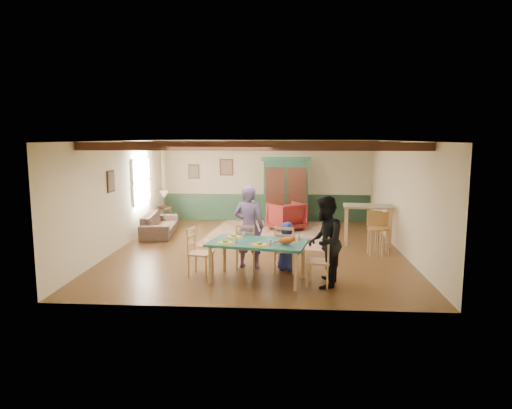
# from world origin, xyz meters

# --- Properties ---
(floor) EXTENTS (8.00, 8.00, 0.00)m
(floor) POSITION_xyz_m (0.00, 0.00, 0.00)
(floor) COLOR #492B14
(floor) RESTS_ON ground
(wall_back) EXTENTS (7.00, 0.02, 2.70)m
(wall_back) POSITION_xyz_m (0.00, 4.00, 1.35)
(wall_back) COLOR beige
(wall_back) RESTS_ON floor
(wall_left) EXTENTS (0.02, 8.00, 2.70)m
(wall_left) POSITION_xyz_m (-3.50, 0.00, 1.35)
(wall_left) COLOR beige
(wall_left) RESTS_ON floor
(wall_right) EXTENTS (0.02, 8.00, 2.70)m
(wall_right) POSITION_xyz_m (3.50, 0.00, 1.35)
(wall_right) COLOR beige
(wall_right) RESTS_ON floor
(ceiling) EXTENTS (7.00, 8.00, 0.02)m
(ceiling) POSITION_xyz_m (0.00, 0.00, 2.70)
(ceiling) COLOR white
(ceiling) RESTS_ON wall_back
(wainscot_back) EXTENTS (6.95, 0.03, 0.90)m
(wainscot_back) POSITION_xyz_m (0.00, 3.98, 0.45)
(wainscot_back) COLOR #223F2A
(wainscot_back) RESTS_ON floor
(ceiling_beam_front) EXTENTS (6.95, 0.16, 0.16)m
(ceiling_beam_front) POSITION_xyz_m (0.00, -2.30, 2.61)
(ceiling_beam_front) COLOR black
(ceiling_beam_front) RESTS_ON ceiling
(ceiling_beam_mid) EXTENTS (6.95, 0.16, 0.16)m
(ceiling_beam_mid) POSITION_xyz_m (0.00, 0.40, 2.61)
(ceiling_beam_mid) COLOR black
(ceiling_beam_mid) RESTS_ON ceiling
(ceiling_beam_back) EXTENTS (6.95, 0.16, 0.16)m
(ceiling_beam_back) POSITION_xyz_m (0.00, 3.00, 2.61)
(ceiling_beam_back) COLOR black
(ceiling_beam_back) RESTS_ON ceiling
(window_left) EXTENTS (0.06, 1.60, 1.30)m
(window_left) POSITION_xyz_m (-3.47, 1.70, 1.55)
(window_left) COLOR white
(window_left) RESTS_ON wall_left
(picture_left_wall) EXTENTS (0.04, 0.42, 0.52)m
(picture_left_wall) POSITION_xyz_m (-3.47, -0.60, 1.75)
(picture_left_wall) COLOR #7C735A
(picture_left_wall) RESTS_ON wall_left
(picture_back_a) EXTENTS (0.45, 0.04, 0.55)m
(picture_back_a) POSITION_xyz_m (-1.30, 3.97, 1.80)
(picture_back_a) COLOR #7C735A
(picture_back_a) RESTS_ON wall_back
(picture_back_b) EXTENTS (0.38, 0.04, 0.48)m
(picture_back_b) POSITION_xyz_m (-2.40, 3.97, 1.65)
(picture_back_b) COLOR #7C735A
(picture_back_b) RESTS_ON wall_back
(dining_table) EXTENTS (2.03, 1.38, 0.78)m
(dining_table) POSITION_xyz_m (0.15, -2.53, 0.39)
(dining_table) COLOR #1A5548
(dining_table) RESTS_ON floor
(dining_chair_far_left) EXTENTS (0.52, 0.53, 0.98)m
(dining_chair_far_left) POSITION_xyz_m (-0.11, -1.72, 0.49)
(dining_chair_far_left) COLOR tan
(dining_chair_far_left) RESTS_ON floor
(dining_chair_far_right) EXTENTS (0.52, 0.53, 0.98)m
(dining_chair_far_right) POSITION_xyz_m (0.70, -1.88, 0.49)
(dining_chair_far_right) COLOR tan
(dining_chair_far_right) RESTS_ON floor
(dining_chair_end_left) EXTENTS (0.53, 0.52, 0.98)m
(dining_chair_end_left) POSITION_xyz_m (-1.02, -2.30, 0.49)
(dining_chair_end_left) COLOR tan
(dining_chair_end_left) RESTS_ON floor
(dining_chair_end_right) EXTENTS (0.53, 0.52, 0.98)m
(dining_chair_end_right) POSITION_xyz_m (1.32, -2.76, 0.49)
(dining_chair_end_right) COLOR tan
(dining_chair_end_right) RESTS_ON floor
(person_man) EXTENTS (0.72, 0.55, 1.79)m
(person_man) POSITION_xyz_m (-0.10, -1.64, 0.89)
(person_man) COLOR slate
(person_man) RESTS_ON floor
(person_woman) EXTENTS (0.80, 0.94, 1.71)m
(person_woman) POSITION_xyz_m (1.42, -2.78, 0.85)
(person_woman) COLOR black
(person_woman) RESTS_ON floor
(person_child) EXTENTS (0.56, 0.42, 1.04)m
(person_child) POSITION_xyz_m (0.72, -1.80, 0.52)
(person_child) COLOR navy
(person_child) RESTS_ON floor
(cat) EXTENTS (0.39, 0.21, 0.19)m
(cat) POSITION_xyz_m (0.69, -2.74, 0.87)
(cat) COLOR orange
(cat) RESTS_ON dining_table
(place_setting_near_left) EXTENTS (0.47, 0.39, 0.11)m
(place_setting_near_left) POSITION_xyz_m (-0.46, -2.67, 0.83)
(place_setting_near_left) COLOR yellow
(place_setting_near_left) RESTS_ON dining_table
(place_setting_near_center) EXTENTS (0.47, 0.39, 0.11)m
(place_setting_near_center) POSITION_xyz_m (0.20, -2.81, 0.83)
(place_setting_near_center) COLOR yellow
(place_setting_near_center) RESTS_ON dining_table
(place_setting_far_left) EXTENTS (0.47, 0.39, 0.11)m
(place_setting_far_left) POSITION_xyz_m (-0.36, -2.17, 0.83)
(place_setting_far_left) COLOR yellow
(place_setting_far_left) RESTS_ON dining_table
(place_setting_far_right) EXTENTS (0.47, 0.39, 0.11)m
(place_setting_far_right) POSITION_xyz_m (0.76, -2.39, 0.83)
(place_setting_far_right) COLOR yellow
(place_setting_far_right) RESTS_ON dining_table
(area_rug) EXTENTS (3.73, 4.30, 0.01)m
(area_rug) POSITION_xyz_m (0.19, 2.00, 0.01)
(area_rug) COLOR #BFB08A
(area_rug) RESTS_ON floor
(armoire) EXTENTS (1.55, 0.67, 2.16)m
(armoire) POSITION_xyz_m (0.70, 3.21, 1.08)
(armoire) COLOR #163725
(armoire) RESTS_ON floor
(armchair) EXTENTS (1.28, 1.28, 0.85)m
(armchair) POSITION_xyz_m (0.71, 2.44, 0.42)
(armchair) COLOR #4D0F12
(armchair) RESTS_ON floor
(sofa) EXTENTS (1.03, 2.16, 0.61)m
(sofa) POSITION_xyz_m (-2.95, 1.60, 0.30)
(sofa) COLOR #44332A
(sofa) RESTS_ON floor
(end_table) EXTENTS (0.52, 0.52, 0.56)m
(end_table) POSITION_xyz_m (-3.21, 3.13, 0.28)
(end_table) COLOR black
(end_table) RESTS_ON floor
(table_lamp) EXTENTS (0.31, 0.31, 0.52)m
(table_lamp) POSITION_xyz_m (-3.21, 3.13, 0.82)
(table_lamp) COLOR beige
(table_lamp) RESTS_ON end_table
(counter_table) EXTENTS (1.31, 0.84, 1.05)m
(counter_table) POSITION_xyz_m (2.82, 0.68, 0.52)
(counter_table) COLOR tan
(counter_table) RESTS_ON floor
(bar_stool_left) EXTENTS (0.37, 0.41, 1.06)m
(bar_stool_left) POSITION_xyz_m (2.81, -0.45, 0.53)
(bar_stool_left) COLOR #AA7942
(bar_stool_left) RESTS_ON floor
(bar_stool_right) EXTENTS (0.37, 0.40, 0.99)m
(bar_stool_right) POSITION_xyz_m (3.02, -0.24, 0.50)
(bar_stool_right) COLOR #AA7942
(bar_stool_right) RESTS_ON floor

